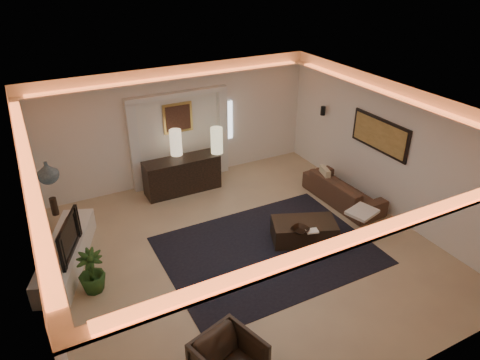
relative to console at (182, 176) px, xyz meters
name	(u,v)px	position (x,y,z in m)	size (l,w,h in m)	color
floor	(245,251)	(0.20, -2.85, -0.40)	(7.00, 7.00, 0.00)	tan
ceiling	(246,110)	(0.20, -2.85, 2.50)	(7.00, 7.00, 0.00)	white
wall_back	(178,125)	(0.20, 0.65, 1.05)	(7.00, 7.00, 0.00)	white
wall_front	(384,312)	(0.20, -6.35, 1.05)	(7.00, 7.00, 0.00)	white
wall_left	(39,239)	(-3.30, -2.85, 1.05)	(7.00, 7.00, 0.00)	white
wall_right	(389,150)	(3.70, -2.85, 1.05)	(7.00, 7.00, 0.00)	white
cove_soffit	(246,126)	(0.20, -2.85, 2.22)	(7.00, 7.00, 0.04)	silver
daylight_slit	(228,120)	(1.55, 0.63, 0.95)	(0.25, 0.03, 1.00)	white
area_rug	(268,250)	(0.60, -3.05, -0.39)	(4.00, 3.00, 0.01)	black
pilaster_left	(134,149)	(-0.95, 0.55, 0.70)	(0.22, 0.20, 2.20)	silver
pilaster_right	(222,132)	(1.35, 0.55, 0.70)	(0.22, 0.20, 2.20)	silver
alcove_header	(177,94)	(0.20, 0.55, 1.85)	(2.52, 0.20, 0.12)	silver
painting_frame	(178,118)	(0.20, 0.62, 1.25)	(0.74, 0.04, 0.74)	tan
painting_canvas	(178,118)	(0.20, 0.59, 1.25)	(0.62, 0.02, 0.62)	#4C2D1E
art_panel_frame	(380,135)	(3.67, -2.55, 1.30)	(0.04, 1.64, 0.74)	black
art_panel_gold	(379,135)	(3.65, -2.55, 1.30)	(0.02, 1.50, 0.62)	tan
wall_sconce	(323,111)	(3.58, -0.65, 1.28)	(0.12, 0.12, 0.22)	black
wall_niche	(32,186)	(-3.24, -1.45, 1.25)	(0.10, 0.55, 0.04)	silver
console	(182,176)	(0.00, 0.00, 0.00)	(1.82, 0.57, 0.91)	black
lamp_left	(176,146)	(-0.01, 0.28, 0.69)	(0.29, 0.29, 0.64)	#FDE1B1
lamp_right	(217,144)	(0.91, -0.06, 0.69)	(0.29, 0.29, 0.65)	#F2E9AD
media_ledge	(67,254)	(-2.95, -1.65, -0.18)	(0.61, 2.43, 0.46)	silver
tv	(63,237)	(-2.95, -1.93, 0.38)	(0.15, 1.14, 0.66)	black
figurine	(54,206)	(-2.95, -0.50, 0.24)	(0.14, 0.14, 0.38)	black
ginger_jar	(47,172)	(-2.95, -1.49, 1.46)	(0.37, 0.37, 0.39)	#4D5661
plant	(91,272)	(-2.66, -2.62, 0.00)	(0.45, 0.45, 0.80)	#234417
sofa	(343,190)	(3.13, -2.22, -0.10)	(0.81, 2.06, 0.60)	#412712
throw_blanket	(362,212)	(2.57, -3.46, 0.15)	(0.58, 0.48, 0.06)	beige
throw_pillow	(325,176)	(2.87, -1.82, 0.15)	(0.12, 0.40, 0.40)	#CABB91
coffee_table	(304,232)	(1.42, -3.08, -0.20)	(1.26, 0.69, 0.47)	black
bowl	(300,231)	(1.15, -3.32, 0.05)	(0.33, 0.33, 0.08)	black
magazine	(312,232)	(1.36, -3.43, 0.02)	(0.24, 0.17, 0.03)	white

